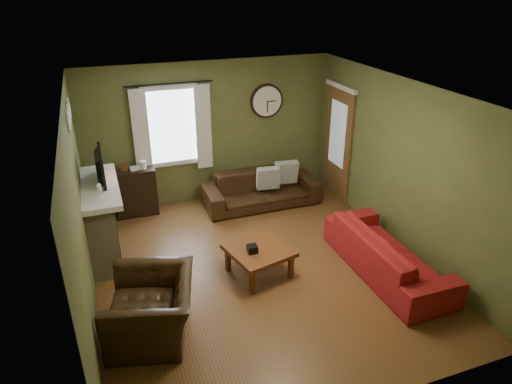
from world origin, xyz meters
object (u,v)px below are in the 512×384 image
object	(u,v)px
coffee_table	(259,261)
armchair	(152,309)
sofa_red	(387,253)
bookshelf	(136,193)
sofa_brown	(261,189)

from	to	relation	value
coffee_table	armchair	bearing A→B (deg)	-156.61
sofa_red	coffee_table	distance (m)	1.85
armchair	coffee_table	size ratio (longest dim) A/B	1.38
sofa_red	armchair	distance (m)	3.36
bookshelf	armchair	distance (m)	3.18
bookshelf	armchair	xyz separation A→B (m)	(-0.19, -3.17, -0.06)
sofa_brown	sofa_red	world-z (taller)	sofa_red
bookshelf	sofa_brown	xyz separation A→B (m)	(2.24, -0.39, -0.12)
bookshelf	coffee_table	bearing A→B (deg)	-60.12
bookshelf	sofa_brown	distance (m)	2.27
armchair	coffee_table	distance (m)	1.76
bookshelf	coffee_table	xyz separation A→B (m)	(1.42, -2.47, -0.21)
sofa_brown	armchair	world-z (taller)	armchair
sofa_brown	sofa_red	xyz separation A→B (m)	(0.93, -2.67, 0.01)
sofa_brown	sofa_red	distance (m)	2.82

